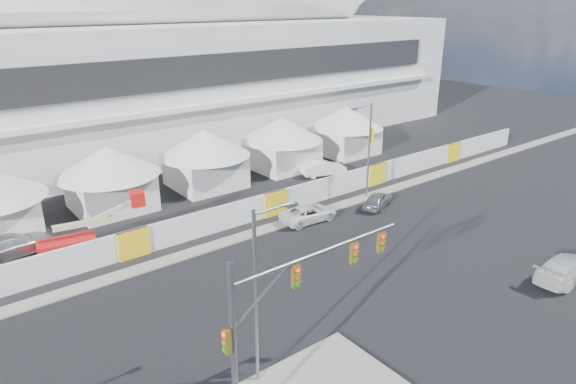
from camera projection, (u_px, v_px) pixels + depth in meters
ground at (345, 323)px, 27.98m from camera, size 160.00×160.00×0.00m
far_curb at (406, 185)px, 48.68m from camera, size 80.00×1.20×0.12m
stadium at (156, 64)px, 60.27m from camera, size 80.00×24.80×21.98m
tent_row at (159, 163)px, 44.86m from camera, size 53.40×8.40×5.40m
hoarding_fence at (275, 203)px, 41.77m from camera, size 70.00×0.25×2.00m
scaffold_tower at (400, 72)px, 78.88m from camera, size 4.40×4.40×12.00m
sedan_silver at (378, 200)px, 43.38m from camera, size 2.87×4.14×1.31m
pickup_curb at (309, 213)px, 40.65m from camera, size 2.45×4.85×1.32m
pickup_near at (565, 268)px, 32.16m from camera, size 2.28×5.35×1.54m
lot_car_a at (323, 168)px, 51.21m from camera, size 2.86×4.82×1.50m
lot_car_c at (12, 245)px, 35.08m from camera, size 3.23×5.77×1.58m
traffic_mast at (272, 327)px, 20.38m from camera, size 9.08×0.75×7.73m
streetlight_median at (260, 286)px, 22.12m from camera, size 2.33×0.23×8.44m
streetlight_curb at (368, 145)px, 43.79m from camera, size 2.51×0.57×8.48m
boom_lift at (77, 239)px, 35.55m from camera, size 7.58×2.31×3.77m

